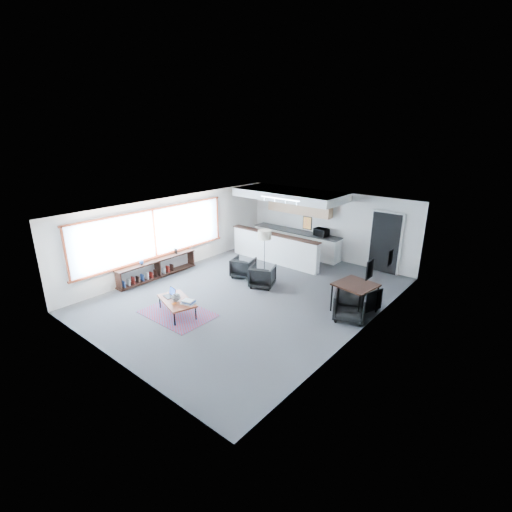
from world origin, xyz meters
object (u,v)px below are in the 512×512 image
Objects in this scene: armchair_left at (243,266)px; dining_table at (355,287)px; coffee_table at (177,301)px; laptop at (171,294)px; book_stack at (189,302)px; armchair_right at (262,275)px; dining_chair_far at (362,298)px; dining_chair_near at (350,307)px; ceramic_pot at (176,297)px; microwave at (321,231)px; floor_lamp at (265,236)px.

dining_table reaches higher than armchair_left.
armchair_left reaches higher than coffee_table.
laptop reaches higher than book_stack.
armchair_right reaches higher than dining_chair_far.
armchair_left is 0.96× the size of armchair_right.
armchair_left is (-0.42, 3.17, -0.02)m from coffee_table.
armchair_right is 3.13m from dining_chair_near.
ceramic_pot is 3.26m from armchair_left.
microwave is (1.07, 3.24, 0.74)m from armchair_left.
dining_table is at bearing 162.77° from armchair_left.
coffee_table is 1.26× the size of dining_table.
floor_lamp is at bearing -143.08° from armchair_left.
microwave reaches higher than dining_chair_far.
coffee_table is 6.48m from microwave.
coffee_table is 0.17m from ceramic_pot.
dining_chair_far reaches higher than coffee_table.
ceramic_pot is 0.32× the size of armchair_left.
armchair_left reaches higher than ceramic_pot.
dining_chair_far is (0.10, 0.28, -0.42)m from dining_table.
coffee_table is 1.84× the size of armchair_right.
laptop is 3.03m from armchair_right.
floor_lamp is at bearing 14.08° from dining_chair_far.
book_stack reaches higher than coffee_table.
book_stack is at bearing 64.52° from dining_chair_far.
laptop is 0.48× the size of armchair_right.
coffee_table is at bearing -165.88° from dining_chair_near.
dining_table is 4.39m from microwave.
armchair_right is 1.14× the size of dining_chair_far.
microwave reaches higher than ceramic_pot.
laptop reaches higher than coffee_table.
floor_lamp is (-0.05, 3.83, 0.84)m from ceramic_pot.
armchair_left reaches higher than dining_chair_far.
armchair_right is at bearing -54.67° from floor_lamp.
dining_chair_far reaches higher than ceramic_pot.
coffee_table is at bearing -169.80° from book_stack.
microwave is at bearing 87.94° from book_stack.
dining_chair_near is 1.05× the size of dining_chair_far.
laptop is 0.33× the size of dining_table.
book_stack is 6.37m from microwave.
coffee_table is at bearing -90.64° from microwave.
dining_chair_far is 4.31m from microwave.
floor_lamp is (0.01, 3.77, 0.99)m from coffee_table.
dining_chair_far is (3.12, 0.53, -0.05)m from armchair_right.
dining_table is at bearing 50.69° from laptop.
dining_chair_far is (3.71, 3.48, -0.05)m from coffee_table.
floor_lamp is at bearing -77.98° from armchair_right.
floor_lamp is (-0.41, 3.70, 0.91)m from book_stack.
dining_table is at bearing 44.37° from book_stack.
floor_lamp is at bearing 97.04° from laptop.
armchair_right is (0.91, 2.89, -0.10)m from laptop.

